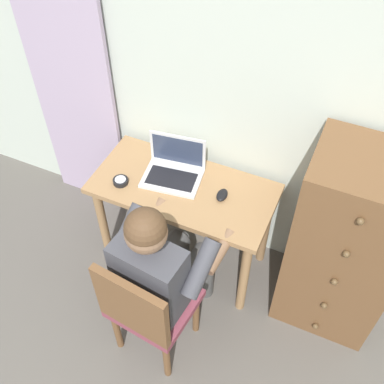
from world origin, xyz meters
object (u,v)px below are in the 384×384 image
at_px(desk, 184,201).
at_px(desk_clock, 121,181).
at_px(person_seated, 163,263).
at_px(laptop, 174,168).
at_px(dresser, 345,246).
at_px(computer_mouse, 222,195).
at_px(chair, 147,307).

xyz_separation_m(desk, desk_clock, (-0.35, -0.12, 0.14)).
height_order(person_seated, laptop, person_seated).
bearing_deg(desk_clock, desk, 19.21).
xyz_separation_m(dresser, computer_mouse, (-0.72, -0.02, 0.11)).
xyz_separation_m(chair, desk_clock, (-0.44, 0.55, 0.25)).
distance_m(desk, person_seated, 0.51).
bearing_deg(dresser, computer_mouse, -178.59).
height_order(desk, chair, chair).
relative_size(desk, dresser, 0.86).
bearing_deg(laptop, dresser, -1.76).
relative_size(desk, person_seated, 0.92).
distance_m(laptop, computer_mouse, 0.33).
height_order(chair, laptop, laptop).
distance_m(chair, computer_mouse, 0.75).
relative_size(dresser, person_seated, 1.06).
xyz_separation_m(dresser, person_seated, (-0.85, -0.53, 0.03)).
distance_m(chair, desk_clock, 0.75).
height_order(dresser, chair, dresser).
bearing_deg(desk_clock, person_seated, -38.70).
xyz_separation_m(desk, dresser, (0.96, 0.04, 0.04)).
relative_size(dresser, laptop, 3.37).
relative_size(desk, computer_mouse, 10.81).
height_order(person_seated, desk_clock, person_seated).
xyz_separation_m(laptop, desk_clock, (-0.26, -0.19, -0.04)).
relative_size(chair, person_seated, 0.73).
bearing_deg(laptop, chair, -75.98).
height_order(computer_mouse, desk_clock, computer_mouse).
bearing_deg(computer_mouse, person_seated, -105.46).
xyz_separation_m(desk, laptop, (-0.09, 0.07, 0.18)).
bearing_deg(computer_mouse, dresser, -0.38).
xyz_separation_m(chair, person_seated, (0.02, 0.18, 0.18)).
relative_size(person_seated, computer_mouse, 11.79).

